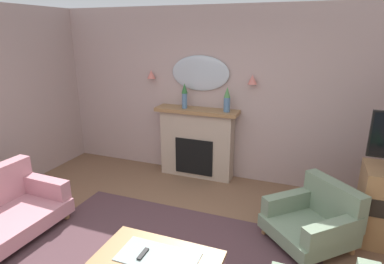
{
  "coord_description": "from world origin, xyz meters",
  "views": [
    {
      "loc": [
        1.32,
        -2.22,
        2.34
      ],
      "look_at": [
        -0.1,
        1.49,
        1.1
      ],
      "focal_mm": 30.13,
      "sensor_mm": 36.0,
      "label": 1
    }
  ],
  "objects_px": {
    "mantel_vase_right": "(185,95)",
    "wall_mirror": "(200,73)",
    "fireplace": "(197,143)",
    "coffee_table": "(158,262)",
    "wall_sconce_right": "(252,79)",
    "armchair_beside_couch": "(315,218)",
    "wall_sconce_left": "(151,74)",
    "mantel_vase_left": "(227,100)",
    "tv_remote": "(143,254)"
  },
  "relations": [
    {
      "from": "fireplace",
      "to": "coffee_table",
      "type": "bearing_deg",
      "value": -77.13
    },
    {
      "from": "mantel_vase_right",
      "to": "coffee_table",
      "type": "height_order",
      "value": "mantel_vase_right"
    },
    {
      "from": "mantel_vase_right",
      "to": "wall_sconce_right",
      "type": "distance_m",
      "value": 1.09
    },
    {
      "from": "mantel_vase_right",
      "to": "mantel_vase_left",
      "type": "bearing_deg",
      "value": 0.0
    },
    {
      "from": "fireplace",
      "to": "armchair_beside_couch",
      "type": "height_order",
      "value": "fireplace"
    },
    {
      "from": "wall_mirror",
      "to": "wall_sconce_right",
      "type": "distance_m",
      "value": 0.85
    },
    {
      "from": "fireplace",
      "to": "wall_sconce_left",
      "type": "relative_size",
      "value": 9.71
    },
    {
      "from": "tv_remote",
      "to": "armchair_beside_couch",
      "type": "height_order",
      "value": "armchair_beside_couch"
    },
    {
      "from": "mantel_vase_right",
      "to": "fireplace",
      "type": "bearing_deg",
      "value": 8.06
    },
    {
      "from": "mantel_vase_right",
      "to": "tv_remote",
      "type": "height_order",
      "value": "mantel_vase_right"
    },
    {
      "from": "wall_sconce_right",
      "to": "tv_remote",
      "type": "bearing_deg",
      "value": -98.03
    },
    {
      "from": "wall_mirror",
      "to": "armchair_beside_couch",
      "type": "xyz_separation_m",
      "value": [
        1.89,
        -1.38,
        -1.4
      ]
    },
    {
      "from": "wall_sconce_left",
      "to": "armchair_beside_couch",
      "type": "xyz_separation_m",
      "value": [
        2.74,
        -1.33,
        -1.35
      ]
    },
    {
      "from": "wall_sconce_left",
      "to": "armchair_beside_couch",
      "type": "distance_m",
      "value": 3.34
    },
    {
      "from": "mantel_vase_right",
      "to": "armchair_beside_couch",
      "type": "distance_m",
      "value": 2.64
    },
    {
      "from": "wall_mirror",
      "to": "wall_sconce_right",
      "type": "height_order",
      "value": "wall_mirror"
    },
    {
      "from": "fireplace",
      "to": "wall_sconce_right",
      "type": "xyz_separation_m",
      "value": [
        0.85,
        0.09,
        1.09
      ]
    },
    {
      "from": "fireplace",
      "to": "wall_mirror",
      "type": "height_order",
      "value": "wall_mirror"
    },
    {
      "from": "wall_sconce_left",
      "to": "mantel_vase_right",
      "type": "bearing_deg",
      "value": -10.46
    },
    {
      "from": "mantel_vase_left",
      "to": "wall_mirror",
      "type": "distance_m",
      "value": 0.64
    },
    {
      "from": "mantel_vase_right",
      "to": "coffee_table",
      "type": "distance_m",
      "value": 2.89
    },
    {
      "from": "mantel_vase_right",
      "to": "armchair_beside_couch",
      "type": "bearing_deg",
      "value": -29.95
    },
    {
      "from": "wall_sconce_left",
      "to": "coffee_table",
      "type": "relative_size",
      "value": 0.13
    },
    {
      "from": "fireplace",
      "to": "mantel_vase_left",
      "type": "height_order",
      "value": "mantel_vase_left"
    },
    {
      "from": "mantel_vase_left",
      "to": "tv_remote",
      "type": "relative_size",
      "value": 2.41
    },
    {
      "from": "wall_mirror",
      "to": "coffee_table",
      "type": "height_order",
      "value": "wall_mirror"
    },
    {
      "from": "armchair_beside_couch",
      "to": "fireplace",
      "type": "bearing_deg",
      "value": 146.89
    },
    {
      "from": "mantel_vase_left",
      "to": "tv_remote",
      "type": "distance_m",
      "value": 2.77
    },
    {
      "from": "wall_sconce_right",
      "to": "mantel_vase_right",
      "type": "bearing_deg",
      "value": -173.48
    },
    {
      "from": "fireplace",
      "to": "armchair_beside_couch",
      "type": "relative_size",
      "value": 1.19
    },
    {
      "from": "mantel_vase_left",
      "to": "wall_mirror",
      "type": "relative_size",
      "value": 0.4
    },
    {
      "from": "fireplace",
      "to": "coffee_table",
      "type": "distance_m",
      "value": 2.69
    },
    {
      "from": "mantel_vase_right",
      "to": "wall_mirror",
      "type": "bearing_deg",
      "value": 40.36
    },
    {
      "from": "mantel_vase_left",
      "to": "wall_sconce_left",
      "type": "height_order",
      "value": "wall_sconce_left"
    },
    {
      "from": "wall_mirror",
      "to": "coffee_table",
      "type": "xyz_separation_m",
      "value": [
        0.6,
        -2.76,
        -1.33
      ]
    },
    {
      "from": "wall_mirror",
      "to": "armchair_beside_couch",
      "type": "relative_size",
      "value": 0.84
    },
    {
      "from": "wall_sconce_left",
      "to": "wall_mirror",
      "type": "bearing_deg",
      "value": 3.37
    },
    {
      "from": "wall_sconce_left",
      "to": "armchair_beside_couch",
      "type": "height_order",
      "value": "wall_sconce_left"
    },
    {
      "from": "wall_sconce_right",
      "to": "fireplace",
      "type": "bearing_deg",
      "value": -173.84
    },
    {
      "from": "mantel_vase_right",
      "to": "tv_remote",
      "type": "bearing_deg",
      "value": -75.77
    },
    {
      "from": "wall_mirror",
      "to": "wall_sconce_right",
      "type": "relative_size",
      "value": 6.86
    },
    {
      "from": "tv_remote",
      "to": "coffee_table",
      "type": "bearing_deg",
      "value": 11.01
    },
    {
      "from": "fireplace",
      "to": "tv_remote",
      "type": "distance_m",
      "value": 2.69
    },
    {
      "from": "wall_mirror",
      "to": "coffee_table",
      "type": "relative_size",
      "value": 0.87
    },
    {
      "from": "armchair_beside_couch",
      "to": "wall_sconce_left",
      "type": "bearing_deg",
      "value": 154.2
    },
    {
      "from": "mantel_vase_left",
      "to": "coffee_table",
      "type": "relative_size",
      "value": 0.35
    },
    {
      "from": "wall_sconce_left",
      "to": "tv_remote",
      "type": "relative_size",
      "value": 0.88
    },
    {
      "from": "wall_sconce_left",
      "to": "wall_sconce_right",
      "type": "relative_size",
      "value": 1.0
    },
    {
      "from": "wall_sconce_left",
      "to": "tv_remote",
      "type": "distance_m",
      "value": 3.27
    },
    {
      "from": "fireplace",
      "to": "wall_sconce_left",
      "type": "bearing_deg",
      "value": 173.84
    }
  ]
}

